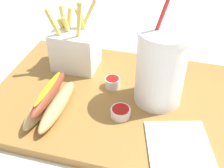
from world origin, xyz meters
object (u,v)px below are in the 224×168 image
ketchup_cup_2 (112,82)px  ketchup_cup_1 (121,112)px  fries_basket (75,48)px  soda_cup (161,67)px  napkin_stack (178,145)px  hot_dog_1 (50,102)px

ketchup_cup_2 → ketchup_cup_1: bearing=114.6°
fries_basket → ketchup_cup_2: size_ratio=5.19×
soda_cup → napkin_stack: 0.15m
fries_basket → napkin_stack: fries_basket is taller
ketchup_cup_2 → napkin_stack: ketchup_cup_2 is taller
soda_cup → hot_dog_1: (0.20, 0.09, -0.06)m
fries_basket → ketchup_cup_1: fries_basket is taller
ketchup_cup_1 → ketchup_cup_2: 0.09m
fries_basket → hot_dog_1: 0.16m
soda_cup → ketchup_cup_1: (0.06, 0.07, -0.07)m
ketchup_cup_1 → napkin_stack: 0.12m
soda_cup → napkin_stack: soda_cup is taller
soda_cup → fries_basket: (0.20, -0.07, -0.03)m
soda_cup → ketchup_cup_2: 0.12m
hot_dog_1 → napkin_stack: size_ratio=1.41×
hot_dog_1 → ketchup_cup_1: hot_dog_1 is taller
soda_cup → ketchup_cup_1: soda_cup is taller
ketchup_cup_1 → napkin_stack: (-0.11, 0.05, -0.01)m
hot_dog_1 → ketchup_cup_2: (-0.10, -0.10, -0.01)m
napkin_stack → ketchup_cup_1: bearing=-21.9°
napkin_stack → fries_basket: bearing=-36.1°
soda_cup → fries_basket: 0.22m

